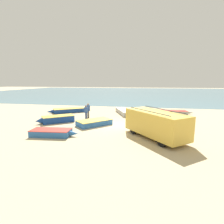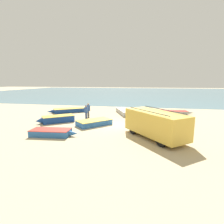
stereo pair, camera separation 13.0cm
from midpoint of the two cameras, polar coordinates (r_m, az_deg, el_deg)
The scene contains 12 objects.
ground_plane at distance 17.27m, azimuth 1.28°, elevation -4.16°, with size 200.00×200.00×0.00m, color tan.
sea_water at distance 68.70m, azimuth 8.50°, elevation 6.44°, with size 120.00×80.00×0.01m, color slate.
parked_van at distance 13.50m, azimuth 13.64°, elevation -3.63°, with size 4.81×5.29×2.15m.
fishing_rowboat_0 at distance 14.59m, azimuth -19.11°, elevation -6.38°, with size 3.77×1.62×0.51m.
fishing_rowboat_1 at distance 23.81m, azimuth 18.30°, elevation -0.10°, with size 5.37×1.90×0.50m.
fishing_rowboat_2 at distance 24.74m, azimuth -14.17°, elevation 0.54°, with size 4.81×3.73×0.56m.
fishing_rowboat_3 at distance 19.09m, azimuth -17.80°, elevation -2.22°, with size 3.58×3.13×0.69m.
fishing_rowboat_4 at distance 18.81m, azimuth 17.60°, elevation -2.55°, with size 2.98×3.77×0.58m.
fishing_rowboat_5 at distance 22.76m, azimuth 3.87°, elevation 0.02°, with size 2.84×5.31×0.56m.
fishing_rowboat_6 at distance 17.15m, azimuth -5.74°, elevation -3.40°, with size 3.46×3.61×0.53m.
fisherman_0 at distance 19.62m, azimuth -8.68°, elevation 0.31°, with size 0.42×0.42×1.60m.
fisherman_1 at distance 20.48m, azimuth -7.97°, elevation 0.91°, with size 0.45×0.45×1.70m.
Camera 1 is at (2.68, -16.53, 4.25)m, focal length 28.00 mm.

